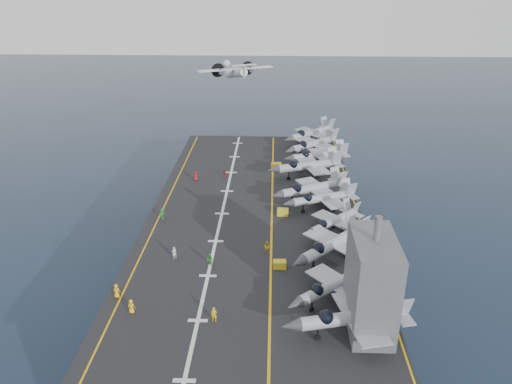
{
  "coord_description": "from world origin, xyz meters",
  "views": [
    {
      "loc": [
        3.18,
        -80.06,
        50.46
      ],
      "look_at": [
        0.0,
        4.0,
        13.0
      ],
      "focal_mm": 35.0,
      "sensor_mm": 36.0,
      "label": 1
    }
  ],
  "objects_px": {
    "tow_cart_a": "(280,264)",
    "transport_plane": "(236,73)",
    "island_superstructure": "(373,273)",
    "fighter_jet_0": "(354,316)"
  },
  "relations": [
    {
      "from": "fighter_jet_0",
      "to": "tow_cart_a",
      "type": "bearing_deg",
      "value": 120.73
    },
    {
      "from": "tow_cart_a",
      "to": "transport_plane",
      "type": "height_order",
      "value": "transport_plane"
    },
    {
      "from": "fighter_jet_0",
      "to": "transport_plane",
      "type": "relative_size",
      "value": 0.72
    },
    {
      "from": "island_superstructure",
      "to": "fighter_jet_0",
      "type": "relative_size",
      "value": 0.86
    },
    {
      "from": "island_superstructure",
      "to": "tow_cart_a",
      "type": "height_order",
      "value": "island_superstructure"
    },
    {
      "from": "fighter_jet_0",
      "to": "tow_cart_a",
      "type": "relative_size",
      "value": 9.0
    },
    {
      "from": "island_superstructure",
      "to": "tow_cart_a",
      "type": "xyz_separation_m",
      "value": [
        -10.71,
        12.56,
        -6.93
      ]
    },
    {
      "from": "fighter_jet_0",
      "to": "transport_plane",
      "type": "xyz_separation_m",
      "value": [
        -20.1,
        84.47,
        12.46
      ]
    },
    {
      "from": "island_superstructure",
      "to": "transport_plane",
      "type": "height_order",
      "value": "transport_plane"
    },
    {
      "from": "island_superstructure",
      "to": "tow_cart_a",
      "type": "distance_m",
      "value": 17.9
    }
  ]
}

